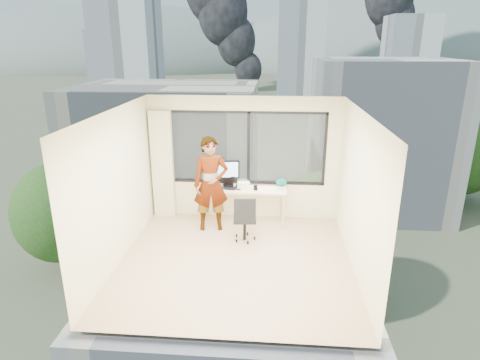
# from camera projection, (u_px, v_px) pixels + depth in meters

# --- Properties ---
(floor) EXTENTS (4.00, 4.00, 0.01)m
(floor) POSITION_uv_depth(u_px,v_px,m) (235.00, 261.00, 7.12)
(floor) COLOR #CCB485
(floor) RESTS_ON ground
(ceiling) EXTENTS (4.00, 4.00, 0.01)m
(ceiling) POSITION_uv_depth(u_px,v_px,m) (235.00, 112.00, 6.28)
(ceiling) COLOR white
(ceiling) RESTS_ON ground
(wall_front) EXTENTS (4.00, 0.01, 2.60)m
(wall_front) POSITION_uv_depth(u_px,v_px,m) (219.00, 249.00, 4.81)
(wall_front) COLOR beige
(wall_front) RESTS_ON ground
(wall_left) EXTENTS (0.01, 4.00, 2.60)m
(wall_left) POSITION_uv_depth(u_px,v_px,m) (117.00, 187.00, 6.85)
(wall_left) COLOR beige
(wall_left) RESTS_ON ground
(wall_right) EXTENTS (0.01, 4.00, 2.60)m
(wall_right) POSITION_uv_depth(u_px,v_px,m) (359.00, 194.00, 6.55)
(wall_right) COLOR beige
(wall_right) RESTS_ON ground
(window_wall) EXTENTS (3.30, 0.16, 1.55)m
(window_wall) POSITION_uv_depth(u_px,v_px,m) (246.00, 148.00, 8.51)
(window_wall) COLOR black
(window_wall) RESTS_ON ground
(curtain) EXTENTS (0.45, 0.14, 2.30)m
(curtain) POSITION_uv_depth(u_px,v_px,m) (163.00, 165.00, 8.66)
(curtain) COLOR #F1ECBC
(curtain) RESTS_ON floor
(desk) EXTENTS (1.80, 0.60, 0.75)m
(desk) POSITION_uv_depth(u_px,v_px,m) (243.00, 205.00, 8.56)
(desk) COLOR beige
(desk) RESTS_ON floor
(chair) EXTENTS (0.52, 0.52, 0.94)m
(chair) POSITION_uv_depth(u_px,v_px,m) (245.00, 217.00, 7.73)
(chair) COLOR black
(chair) RESTS_ON floor
(person) EXTENTS (0.77, 0.58, 1.91)m
(person) POSITION_uv_depth(u_px,v_px,m) (211.00, 184.00, 8.06)
(person) COLOR #2D2D33
(person) RESTS_ON floor
(monitor) EXTENTS (0.58, 0.20, 0.57)m
(monitor) POSITION_uv_depth(u_px,v_px,m) (226.00, 173.00, 8.47)
(monitor) COLOR black
(monitor) RESTS_ON desk
(game_console) EXTENTS (0.40, 0.36, 0.08)m
(game_console) POSITION_uv_depth(u_px,v_px,m) (241.00, 183.00, 8.63)
(game_console) COLOR white
(game_console) RESTS_ON desk
(laptop) EXTENTS (0.37, 0.38, 0.20)m
(laptop) POSITION_uv_depth(u_px,v_px,m) (229.00, 184.00, 8.41)
(laptop) COLOR black
(laptop) RESTS_ON desk
(cellphone) EXTENTS (0.13, 0.08, 0.01)m
(cellphone) POSITION_uv_depth(u_px,v_px,m) (238.00, 189.00, 8.36)
(cellphone) COLOR black
(cellphone) RESTS_ON desk
(pen_cup) EXTENTS (0.11, 0.11, 0.11)m
(pen_cup) POSITION_uv_depth(u_px,v_px,m) (256.00, 187.00, 8.33)
(pen_cup) COLOR black
(pen_cup) RESTS_ON desk
(handbag) EXTENTS (0.25, 0.18, 0.18)m
(handbag) POSITION_uv_depth(u_px,v_px,m) (281.00, 182.00, 8.53)
(handbag) COLOR #0D4E3D
(handbag) RESTS_ON desk
(exterior_ground) EXTENTS (400.00, 400.00, 0.04)m
(exterior_ground) POSITION_uv_depth(u_px,v_px,m) (272.00, 103.00, 124.89)
(exterior_ground) COLOR #515B3D
(exterior_ground) RESTS_ON ground
(near_bldg_a) EXTENTS (16.00, 12.00, 14.00)m
(near_bldg_a) POSITION_uv_depth(u_px,v_px,m) (170.00, 161.00, 38.38)
(near_bldg_a) COLOR #EAE4C4
(near_bldg_a) RESTS_ON exterior_ground
(near_bldg_b) EXTENTS (14.00, 13.00, 16.00)m
(near_bldg_b) POSITION_uv_depth(u_px,v_px,m) (379.00, 136.00, 43.99)
(near_bldg_b) COLOR white
(near_bldg_b) RESTS_ON exterior_ground
(far_tower_a) EXTENTS (14.00, 14.00, 28.00)m
(far_tower_a) POSITION_uv_depth(u_px,v_px,m) (128.00, 58.00, 99.49)
(far_tower_a) COLOR silver
(far_tower_a) RESTS_ON exterior_ground
(far_tower_b) EXTENTS (13.00, 13.00, 30.00)m
(far_tower_b) POSITION_uv_depth(u_px,v_px,m) (300.00, 51.00, 119.46)
(far_tower_b) COLOR silver
(far_tower_b) RESTS_ON exterior_ground
(far_tower_c) EXTENTS (15.00, 15.00, 26.00)m
(far_tower_c) POSITION_uv_depth(u_px,v_px,m) (408.00, 57.00, 136.13)
(far_tower_c) COLOR silver
(far_tower_c) RESTS_ON exterior_ground
(far_tower_d) EXTENTS (16.00, 14.00, 22.00)m
(far_tower_d) POSITION_uv_depth(u_px,v_px,m) (114.00, 60.00, 154.30)
(far_tower_d) COLOR silver
(far_tower_d) RESTS_ON exterior_ground
(hill_a) EXTENTS (288.00, 216.00, 90.00)m
(hill_a) POSITION_uv_depth(u_px,v_px,m) (122.00, 66.00, 322.92)
(hill_a) COLOR slate
(hill_a) RESTS_ON exterior_ground
(hill_b) EXTENTS (300.00, 220.00, 96.00)m
(hill_b) POSITION_uv_depth(u_px,v_px,m) (407.00, 67.00, 305.99)
(hill_b) COLOR slate
(hill_b) RESTS_ON exterior_ground
(tree_a) EXTENTS (7.00, 7.00, 8.00)m
(tree_a) POSITION_uv_depth(u_px,v_px,m) (61.00, 223.00, 32.33)
(tree_a) COLOR #24501A
(tree_a) RESTS_ON exterior_ground
(tree_b) EXTENTS (7.60, 7.60, 9.00)m
(tree_b) POSITION_uv_depth(u_px,v_px,m) (321.00, 252.00, 26.85)
(tree_b) COLOR #24501A
(tree_b) RESTS_ON exterior_ground
(tree_c) EXTENTS (8.40, 8.40, 10.00)m
(tree_c) POSITION_uv_depth(u_px,v_px,m) (462.00, 160.00, 46.07)
(tree_c) COLOR #24501A
(tree_c) RESTS_ON exterior_ground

